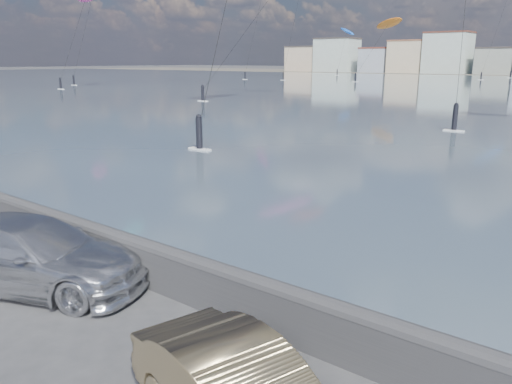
# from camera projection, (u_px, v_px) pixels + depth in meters

# --- Properties ---
(ground) EXTENTS (700.00, 700.00, 0.00)m
(ground) POSITION_uv_depth(u_px,v_px,m) (66.00, 356.00, 8.47)
(ground) COLOR #333335
(ground) RESTS_ON ground
(seawall) EXTENTS (400.00, 0.36, 1.08)m
(seawall) POSITION_uv_depth(u_px,v_px,m) (180.00, 272.00, 10.39)
(seawall) COLOR #28282B
(seawall) RESTS_ON ground
(car_silver) EXTENTS (5.69, 4.01, 1.53)m
(car_silver) POSITION_uv_depth(u_px,v_px,m) (31.00, 254.00, 10.88)
(car_silver) COLOR silver
(car_silver) RESTS_ON ground
(kitesurfer_6) EXTENTS (9.81, 15.87, 15.00)m
(kitesurfer_6) POSITION_uv_depth(u_px,v_px,m) (389.00, 24.00, 117.86)
(kitesurfer_6) COLOR orange
(kitesurfer_6) RESTS_ON ground
(kitesurfer_17) EXTENTS (10.02, 12.03, 16.07)m
(kitesurfer_17) POSITION_uv_depth(u_px,v_px,m) (347.00, 32.00, 163.57)
(kitesurfer_17) COLOR blue
(kitesurfer_17) RESTS_ON ground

